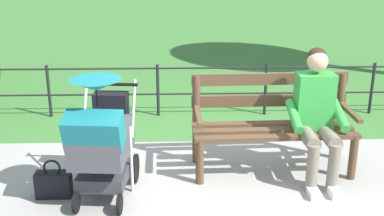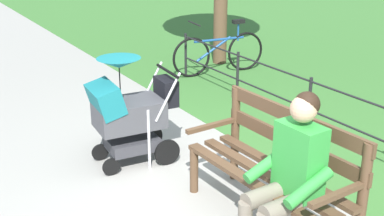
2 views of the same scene
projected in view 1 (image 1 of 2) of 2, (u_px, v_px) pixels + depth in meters
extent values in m
plane|color=#9E9B93|center=(223.00, 172.00, 5.01)|extent=(60.00, 60.00, 0.00)
cube|color=#3D7533|center=(194.00, 24.00, 13.31)|extent=(40.00, 16.00, 0.01)
cube|color=brown|center=(270.00, 124.00, 5.05)|extent=(1.60, 0.15, 0.04)
cube|color=brown|center=(274.00, 130.00, 4.88)|extent=(1.60, 0.15, 0.04)
cube|color=brown|center=(278.00, 138.00, 4.71)|extent=(1.60, 0.15, 0.04)
cube|color=brown|center=(269.00, 100.00, 5.07)|extent=(1.60, 0.09, 0.12)
cube|color=brown|center=(270.00, 79.00, 4.99)|extent=(1.60, 0.09, 0.12)
cylinder|color=brown|center=(353.00, 158.00, 4.81)|extent=(0.08, 0.08, 0.45)
cylinder|color=brown|center=(339.00, 117.00, 5.18)|extent=(0.08, 0.08, 0.95)
cube|color=brown|center=(350.00, 112.00, 4.86)|extent=(0.07, 0.56, 0.04)
cylinder|color=brown|center=(200.00, 162.00, 4.72)|extent=(0.08, 0.08, 0.45)
cylinder|color=brown|center=(196.00, 120.00, 5.09)|extent=(0.08, 0.08, 0.95)
cube|color=brown|center=(198.00, 115.00, 4.77)|extent=(0.07, 0.56, 0.04)
cylinder|color=slate|center=(329.00, 136.00, 4.68)|extent=(0.15, 0.40, 0.14)
cylinder|color=slate|center=(308.00, 137.00, 4.67)|extent=(0.15, 0.40, 0.14)
cylinder|color=slate|center=(333.00, 168.00, 4.57)|extent=(0.11, 0.11, 0.47)
cylinder|color=slate|center=(312.00, 169.00, 4.56)|extent=(0.11, 0.11, 0.47)
cube|color=silver|center=(334.00, 192.00, 4.56)|extent=(0.11, 0.22, 0.07)
cube|color=silver|center=(313.00, 192.00, 4.55)|extent=(0.11, 0.22, 0.07)
cube|color=green|center=(314.00, 101.00, 4.79)|extent=(0.37, 0.23, 0.56)
cylinder|color=green|center=(339.00, 115.00, 4.72)|extent=(0.10, 0.43, 0.23)
cylinder|color=green|center=(294.00, 116.00, 4.70)|extent=(0.10, 0.43, 0.23)
sphere|color=tan|center=(317.00, 61.00, 4.66)|extent=(0.20, 0.20, 0.20)
sphere|color=black|center=(317.00, 57.00, 4.67)|extent=(0.19, 0.19, 0.19)
cylinder|color=black|center=(136.00, 168.00, 4.78)|extent=(0.05, 0.28, 0.28)
cylinder|color=black|center=(89.00, 167.00, 4.81)|extent=(0.05, 0.28, 0.28)
cylinder|color=black|center=(120.00, 204.00, 4.24)|extent=(0.05, 0.18, 0.18)
cylinder|color=black|center=(76.00, 203.00, 4.26)|extent=(0.05, 0.18, 0.18)
cube|color=#38383D|center=(105.00, 174.00, 4.49)|extent=(0.46, 0.56, 0.12)
cylinder|color=silver|center=(131.00, 160.00, 4.53)|extent=(0.03, 0.03, 0.65)
cylinder|color=silver|center=(82.00, 158.00, 4.56)|extent=(0.03, 0.03, 0.65)
cube|color=#47474C|center=(102.00, 142.00, 4.36)|extent=(0.52, 0.72, 0.28)
cube|color=#19727A|center=(94.00, 131.00, 4.07)|extent=(0.51, 0.35, 0.33)
cylinder|color=black|center=(110.00, 84.00, 4.64)|extent=(0.52, 0.08, 0.03)
cylinder|color=silver|center=(134.00, 108.00, 4.60)|extent=(0.05, 0.30, 0.49)
cylinder|color=silver|center=(85.00, 107.00, 4.63)|extent=(0.05, 0.30, 0.49)
cone|color=#19727A|center=(96.00, 85.00, 4.10)|extent=(0.48, 0.48, 0.10)
cylinder|color=black|center=(97.00, 105.00, 4.16)|extent=(0.01, 0.01, 0.30)
cube|color=black|center=(111.00, 107.00, 4.69)|extent=(0.33, 0.19, 0.28)
cube|color=black|center=(54.00, 184.00, 4.51)|extent=(0.32, 0.14, 0.24)
torus|color=black|center=(52.00, 168.00, 4.46)|extent=(0.16, 0.02, 0.16)
cylinder|color=black|center=(372.00, 89.00, 6.54)|extent=(0.04, 0.04, 0.70)
cylinder|color=black|center=(266.00, 90.00, 6.50)|extent=(0.04, 0.04, 0.70)
cylinder|color=black|center=(158.00, 91.00, 6.46)|extent=(0.04, 0.04, 0.70)
cylinder|color=black|center=(49.00, 91.00, 6.42)|extent=(0.04, 0.04, 0.70)
cylinder|color=black|center=(212.00, 68.00, 6.38)|extent=(7.09, 0.02, 0.02)
cylinder|color=black|center=(212.00, 94.00, 6.50)|extent=(7.09, 0.02, 0.02)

